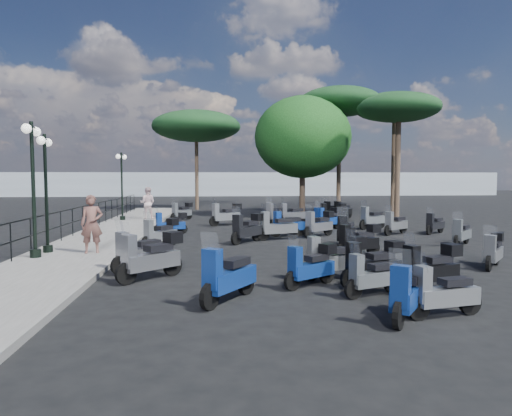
{
  "coord_description": "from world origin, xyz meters",
  "views": [
    {
      "loc": [
        -2.1,
        -16.46,
        2.52
      ],
      "look_at": [
        -0.46,
        2.35,
        1.2
      ],
      "focal_mm": 32.0,
      "sensor_mm": 36.0,
      "label": 1
    }
  ],
  "objects": [
    {
      "name": "scooter_18",
      "position": [
        1.91,
        -8.81,
        0.42
      ],
      "size": [
        1.52,
        0.57,
        1.22
      ],
      "rotation": [
        0.0,
        0.0,
        1.77
      ],
      "color": "black",
      "rests_on": "ground"
    },
    {
      "name": "scooter_17",
      "position": [
        1.92,
        7.41,
        0.48
      ],
      "size": [
        1.71,
        0.74,
        1.39
      ],
      "rotation": [
        0.0,
        0.0,
        1.85
      ],
      "color": "black",
      "rests_on": "ground"
    },
    {
      "name": "pine_0",
      "position": [
        5.88,
        12.8,
        7.28
      ],
      "size": [
        5.34,
        5.34,
        8.25
      ],
      "color": "#38281E",
      "rests_on": "ground"
    },
    {
      "name": "scooter_30",
      "position": [
        3.08,
        4.59,
        0.51
      ],
      "size": [
        1.54,
        1.02,
        1.35
      ],
      "rotation": [
        0.0,
        0.0,
        2.09
      ],
      "color": "black",
      "rests_on": "ground"
    },
    {
      "name": "woman",
      "position": [
        -5.93,
        -2.1,
        1.05
      ],
      "size": [
        0.73,
        0.55,
        1.8
      ],
      "primitive_type": "imported",
      "rotation": [
        0.0,
        0.0,
        0.18
      ],
      "color": "brown",
      "rests_on": "sidewalk"
    },
    {
      "name": "lamp_post_2",
      "position": [
        -7.18,
        8.7,
        2.23
      ],
      "size": [
        0.43,
        1.06,
        3.64
      ],
      "rotation": [
        0.0,
        0.0,
        -0.21
      ],
      "color": "black",
      "rests_on": "sidewalk"
    },
    {
      "name": "scooter_4",
      "position": [
        -4.08,
        3.33,
        0.47
      ],
      "size": [
        1.47,
        0.8,
        1.24
      ],
      "rotation": [
        0.0,
        0.0,
        1.96
      ],
      "color": "black",
      "rests_on": "ground"
    },
    {
      "name": "scooter_10",
      "position": [
        -1.62,
        6.74,
        0.55
      ],
      "size": [
        1.69,
        1.07,
        1.47
      ],
      "rotation": [
        0.0,
        0.0,
        2.06
      ],
      "color": "black",
      "rests_on": "ground"
    },
    {
      "name": "scooter_32",
      "position": [
        1.45,
        -6.46,
        0.51
      ],
      "size": [
        1.63,
        0.79,
        1.34
      ],
      "rotation": [
        0.0,
        0.0,
        1.9
      ],
      "color": "black",
      "rests_on": "ground"
    },
    {
      "name": "scooter_2",
      "position": [
        -4.13,
        -4.31,
        0.48
      ],
      "size": [
        1.37,
        1.26,
        1.4
      ],
      "rotation": [
        0.0,
        0.0,
        2.31
      ],
      "color": "black",
      "rests_on": "ground"
    },
    {
      "name": "scooter_5",
      "position": [
        -4.09,
        9.9,
        0.48
      ],
      "size": [
        1.2,
        1.3,
        1.29
      ],
      "rotation": [
        0.0,
        0.0,
        2.41
      ],
      "color": "black",
      "rests_on": "ground"
    },
    {
      "name": "scooter_29",
      "position": [
        5.29,
        9.71,
        0.47
      ],
      "size": [
        1.4,
        1.15,
        1.36
      ],
      "rotation": [
        0.0,
        0.0,
        2.24
      ],
      "color": "black",
      "rests_on": "ground"
    },
    {
      "name": "distant_hills",
      "position": [
        0.0,
        45.0,
        1.5
      ],
      "size": [
        70.0,
        8.0,
        3.0
      ],
      "primitive_type": "cube",
      "color": "gray",
      "rests_on": "ground"
    },
    {
      "name": "scooter_3",
      "position": [
        -4.09,
        -0.17,
        0.49
      ],
      "size": [
        1.22,
        1.32,
        1.3
      ],
      "rotation": [
        0.0,
        0.0,
        2.41
      ],
      "color": "black",
      "rests_on": "ground"
    },
    {
      "name": "railing",
      "position": [
        -7.8,
        2.8,
        0.9
      ],
      "size": [
        0.04,
        26.04,
        1.1
      ],
      "color": "black",
      "rests_on": "sidewalk"
    },
    {
      "name": "scooter_7",
      "position": [
        0.04,
        -6.35,
        0.47
      ],
      "size": [
        1.37,
        1.01,
        1.24
      ],
      "rotation": [
        0.0,
        0.0,
        2.17
      ],
      "color": "black",
      "rests_on": "ground"
    },
    {
      "name": "scooter_16",
      "position": [
        3.17,
        4.51,
        0.51
      ],
      "size": [
        1.54,
        1.02,
        1.35
      ],
      "rotation": [
        0.0,
        0.0,
        2.09
      ],
      "color": "black",
      "rests_on": "ground"
    },
    {
      "name": "pine_1",
      "position": [
        9.46,
        12.53,
        6.95
      ],
      "size": [
        5.31,
        5.31,
        7.91
      ],
      "color": "#38281E",
      "rests_on": "ground"
    },
    {
      "name": "ground",
      "position": [
        0.0,
        0.0,
        0.0
      ],
      "size": [
        120.0,
        120.0,
        0.0
      ],
      "primitive_type": "plane",
      "color": "black",
      "rests_on": "ground"
    },
    {
      "name": "scooter_28",
      "position": [
        5.58,
        2.45,
        0.45
      ],
      "size": [
        1.38,
        1.05,
        1.3
      ],
      "rotation": [
        0.0,
        0.0,
        2.19
      ],
      "color": "black",
      "rests_on": "ground"
    },
    {
      "name": "scooter_8",
      "position": [
        -0.95,
        0.58,
        0.54
      ],
      "size": [
        1.31,
        1.45,
        1.42
      ],
      "rotation": [
        0.0,
        0.0,
        2.42
      ],
      "color": "black",
      "rests_on": "ground"
    },
    {
      "name": "lamp_post_1",
      "position": [
        -7.35,
        -1.84,
        2.24
      ],
      "size": [
        0.35,
        1.08,
        3.66
      ],
      "rotation": [
        0.0,
        0.0,
        0.12
      ],
      "color": "black",
      "rests_on": "sidewalk"
    },
    {
      "name": "scooter_25",
      "position": [
        5.46,
        -4.7,
        0.46
      ],
      "size": [
        1.15,
        1.24,
        1.23
      ],
      "rotation": [
        0.0,
        0.0,
        2.41
      ],
      "color": "black",
      "rests_on": "ground"
    },
    {
      "name": "pedestrian_far",
      "position": [
        -5.92,
        9.3,
        1.03
      ],
      "size": [
        0.92,
        0.75,
        1.77
      ],
      "primitive_type": "imported",
      "rotation": [
        0.0,
        0.0,
        3.05
      ],
      "color": "beige",
      "rests_on": "sidewalk"
    },
    {
      "name": "scooter_21",
      "position": [
        2.16,
        2.1,
        0.52
      ],
      "size": [
        1.48,
        1.18,
        1.38
      ],
      "rotation": [
        0.0,
        0.0,
        2.21
      ],
      "color": "black",
      "rests_on": "ground"
    },
    {
      "name": "scooter_14",
      "position": [
        2.33,
        -2.67,
        0.5
      ],
      "size": [
        1.59,
        0.81,
        1.32
      ],
      "rotation": [
        0.0,
        0.0,
        1.93
      ],
      "color": "black",
      "rests_on": "ground"
    },
    {
      "name": "scooter_26",
      "position": [
        6.75,
        -0.77,
        0.44
      ],
      "size": [
        1.2,
        1.19,
        1.27
      ],
      "rotation": [
        0.0,
        0.0,
        2.35
      ],
      "color": "black",
      "rests_on": "ground"
    },
    {
      "name": "scooter_1",
      "position": [
        -3.69,
        -5.35,
        0.56
      ],
      "size": [
        1.49,
        1.39,
        1.48
      ],
      "rotation": [
        0.0,
        0.0,
        2.31
      ],
      "color": "black",
      "rests_on": "ground"
    },
    {
      "name": "sidewalk",
      "position": [
        -6.5,
        3.0,
        0.07
      ],
      "size": [
        3.0,
        30.0,
        0.15
      ],
      "primitive_type": "cube",
      "color": "#5E5C59",
      "rests_on": "ground"
    },
    {
      "name": "scooter_0",
      "position": [
        -1.88,
        -7.49,
        0.51
      ],
      "size": [
        1.17,
        1.58,
        1.47
      ],
      "rotation": [
        0.0,
        0.0,
        2.53
      ],
      "color": "black",
      "rests_on": "ground"
    },
    {
      "name": "scooter_22",
      "position": [
        5.29,
        4.6,
        0.48
      ],
      "size": [
        1.56,
        1.01,
        1.39
      ],
      "rotation": [
        0.0,
        0.0,
        2.1
      ],
      "color": "black",
      "rests_on": "ground"
    },
    {
      "name": "scooter_15",
      "position": [
        0.87,
        2.34,
        0.47
      ],
      "size": [
        1.65,
        0.82,
        1.37
      ],
      "rotation": [
        0.0,
        0.0,
        1.93
      ],
      "color": "black",
      "rests_on": "ground"
    },
    {
      "name": "scooter_31",
      "position": [
        4.72,
        9.87,
        0.47
      ],
      "size": [
        1.4,
        1.15,
        1.36
      ],
      "rotation": [
        0.0,
        0.0,
        2.24
      ],
      "color": "black",
      "rests_on": "ground"
    },
    {
      "name": "scooter_12",
      "position": [
        0.77,
        -5.67,
        0.52
      ],
      "size": [
        1.71,
        0.61,
        1.37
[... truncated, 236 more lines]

